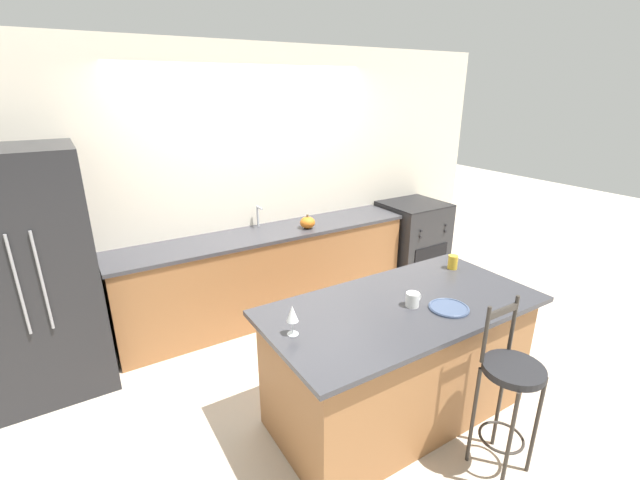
{
  "coord_description": "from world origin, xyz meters",
  "views": [
    {
      "loc": [
        -1.68,
        -3.41,
        2.3
      ],
      "look_at": [
        0.07,
        -0.58,
        1.1
      ],
      "focal_mm": 24.0,
      "sensor_mm": 36.0,
      "label": 1
    }
  ],
  "objects_px": {
    "bar_stool_near": "(509,386)",
    "pumpkin_decoration": "(308,222)",
    "coffee_mug": "(413,299)",
    "tumbler_cup": "(453,262)",
    "dinner_plate": "(449,308)",
    "wine_glass": "(292,314)",
    "refrigerator": "(34,275)",
    "oven_range": "(411,240)"
  },
  "relations": [
    {
      "from": "bar_stool_near",
      "to": "pumpkin_decoration",
      "type": "height_order",
      "value": "bar_stool_near"
    },
    {
      "from": "coffee_mug",
      "to": "tumbler_cup",
      "type": "xyz_separation_m",
      "value": [
        0.72,
        0.3,
        0.01
      ]
    },
    {
      "from": "pumpkin_decoration",
      "to": "dinner_plate",
      "type": "bearing_deg",
      "value": -90.81
    },
    {
      "from": "wine_glass",
      "to": "coffee_mug",
      "type": "height_order",
      "value": "wine_glass"
    },
    {
      "from": "refrigerator",
      "to": "tumbler_cup",
      "type": "height_order",
      "value": "refrigerator"
    },
    {
      "from": "tumbler_cup",
      "to": "dinner_plate",
      "type": "bearing_deg",
      "value": -139.67
    },
    {
      "from": "wine_glass",
      "to": "coffee_mug",
      "type": "bearing_deg",
      "value": -7.67
    },
    {
      "from": "pumpkin_decoration",
      "to": "refrigerator",
      "type": "bearing_deg",
      "value": 179.67
    },
    {
      "from": "oven_range",
      "to": "dinner_plate",
      "type": "relative_size",
      "value": 3.63
    },
    {
      "from": "dinner_plate",
      "to": "coffee_mug",
      "type": "xyz_separation_m",
      "value": [
        -0.18,
        0.16,
        0.04
      ]
    },
    {
      "from": "refrigerator",
      "to": "wine_glass",
      "type": "height_order",
      "value": "refrigerator"
    },
    {
      "from": "oven_range",
      "to": "wine_glass",
      "type": "relative_size",
      "value": 5.05
    },
    {
      "from": "wine_glass",
      "to": "coffee_mug",
      "type": "relative_size",
      "value": 1.56
    },
    {
      "from": "refrigerator",
      "to": "pumpkin_decoration",
      "type": "xyz_separation_m",
      "value": [
        2.38,
        -0.01,
        0.03
      ]
    },
    {
      "from": "bar_stool_near",
      "to": "coffee_mug",
      "type": "distance_m",
      "value": 0.76
    },
    {
      "from": "oven_range",
      "to": "wine_glass",
      "type": "xyz_separation_m",
      "value": [
        -2.59,
        -1.71,
        0.55
      ]
    },
    {
      "from": "refrigerator",
      "to": "wine_glass",
      "type": "distance_m",
      "value": 2.12
    },
    {
      "from": "bar_stool_near",
      "to": "tumbler_cup",
      "type": "height_order",
      "value": "bar_stool_near"
    },
    {
      "from": "bar_stool_near",
      "to": "coffee_mug",
      "type": "relative_size",
      "value": 9.19
    },
    {
      "from": "coffee_mug",
      "to": "pumpkin_decoration",
      "type": "relative_size",
      "value": 0.79
    },
    {
      "from": "bar_stool_near",
      "to": "wine_glass",
      "type": "height_order",
      "value": "bar_stool_near"
    },
    {
      "from": "refrigerator",
      "to": "oven_range",
      "type": "xyz_separation_m",
      "value": [
        3.91,
        0.05,
        -0.47
      ]
    },
    {
      "from": "wine_glass",
      "to": "dinner_plate",
      "type": "bearing_deg",
      "value": -14.86
    },
    {
      "from": "tumbler_cup",
      "to": "pumpkin_decoration",
      "type": "xyz_separation_m",
      "value": [
        -0.51,
        1.47,
        0.03
      ]
    },
    {
      "from": "bar_stool_near",
      "to": "coffee_mug",
      "type": "bearing_deg",
      "value": 106.19
    },
    {
      "from": "wine_glass",
      "to": "pumpkin_decoration",
      "type": "distance_m",
      "value": 1.96
    },
    {
      "from": "oven_range",
      "to": "tumbler_cup",
      "type": "relative_size",
      "value": 8.52
    },
    {
      "from": "wine_glass",
      "to": "bar_stool_near",
      "type": "bearing_deg",
      "value": -36.47
    },
    {
      "from": "refrigerator",
      "to": "wine_glass",
      "type": "xyz_separation_m",
      "value": [
        1.32,
        -1.66,
        0.08
      ]
    },
    {
      "from": "tumbler_cup",
      "to": "oven_range",
      "type": "bearing_deg",
      "value": 56.17
    },
    {
      "from": "dinner_plate",
      "to": "coffee_mug",
      "type": "bearing_deg",
      "value": 138.33
    },
    {
      "from": "refrigerator",
      "to": "tumbler_cup",
      "type": "bearing_deg",
      "value": -27.14
    },
    {
      "from": "wine_glass",
      "to": "tumbler_cup",
      "type": "bearing_deg",
      "value": 6.65
    },
    {
      "from": "oven_range",
      "to": "bar_stool_near",
      "type": "distance_m",
      "value": 2.93
    },
    {
      "from": "refrigerator",
      "to": "coffee_mug",
      "type": "distance_m",
      "value": 2.81
    },
    {
      "from": "pumpkin_decoration",
      "to": "wine_glass",
      "type": "bearing_deg",
      "value": -122.72
    },
    {
      "from": "coffee_mug",
      "to": "oven_range",
      "type": "bearing_deg",
      "value": 46.36
    },
    {
      "from": "dinner_plate",
      "to": "pumpkin_decoration",
      "type": "bearing_deg",
      "value": 89.19
    },
    {
      "from": "dinner_plate",
      "to": "bar_stool_near",
      "type": "bearing_deg",
      "value": -88.58
    },
    {
      "from": "refrigerator",
      "to": "oven_range",
      "type": "relative_size",
      "value": 1.98
    },
    {
      "from": "refrigerator",
      "to": "bar_stool_near",
      "type": "xyz_separation_m",
      "value": [
        2.36,
        -2.44,
        -0.34
      ]
    },
    {
      "from": "wine_glass",
      "to": "tumbler_cup",
      "type": "height_order",
      "value": "wine_glass"
    }
  ]
}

